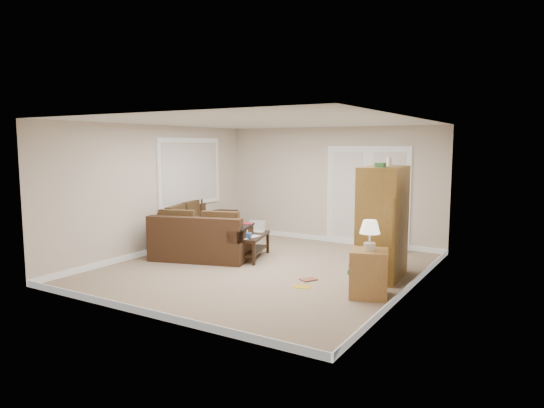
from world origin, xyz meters
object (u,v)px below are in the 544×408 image
Objects in this scene: sectional_sofa at (201,235)px; coffee_table at (249,245)px; tv_armoire at (383,222)px; side_cabinet at (369,269)px.

coffee_table is at bearing -17.02° from sectional_sofa.
sectional_sofa is 3.75m from tv_armoire.
side_cabinet reaches higher than coffee_table.
coffee_table is (1.15, 0.00, -0.08)m from sectional_sofa.
side_cabinet reaches higher than sectional_sofa.
sectional_sofa reaches higher than coffee_table.
coffee_table is 2.94m from side_cabinet.
sectional_sofa is at bearing 162.68° from coffee_table.
side_cabinet is (0.17, -1.08, -0.51)m from tv_armoire.
tv_armoire is at bearing 81.50° from side_cabinet.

